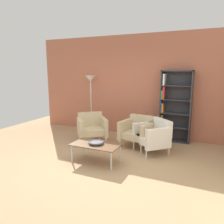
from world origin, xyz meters
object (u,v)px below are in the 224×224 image
(coffee_table_low, at_px, (96,145))
(armchair_corner_red, at_px, (154,135))
(bookshelf_tall, at_px, (174,106))
(decorative_bowl, at_px, (96,142))
(armchair_spare_guest, at_px, (92,127))
(floor_lamp_torchiere, at_px, (91,85))
(armchair_near_window, at_px, (137,131))

(coffee_table_low, height_order, armchair_corner_red, armchair_corner_red)
(bookshelf_tall, relative_size, decorative_bowl, 5.94)
(armchair_spare_guest, xyz_separation_m, floor_lamp_torchiere, (-0.54, 0.93, 1.03))
(decorative_bowl, relative_size, armchair_spare_guest, 0.34)
(armchair_spare_guest, xyz_separation_m, armchair_near_window, (1.22, 0.16, 0.00))
(bookshelf_tall, relative_size, armchair_corner_red, 2.00)
(armchair_corner_red, height_order, floor_lamp_torchiere, floor_lamp_torchiere)
(coffee_table_low, relative_size, armchair_near_window, 1.22)
(coffee_table_low, bearing_deg, bookshelf_tall, 60.67)
(armchair_near_window, height_order, floor_lamp_torchiere, floor_lamp_torchiere)
(decorative_bowl, relative_size, armchair_corner_red, 0.34)
(decorative_bowl, height_order, armchair_corner_red, armchair_corner_red)
(coffee_table_low, relative_size, armchair_corner_red, 1.05)
(coffee_table_low, distance_m, armchair_near_window, 1.34)
(armchair_corner_red, bearing_deg, armchair_spare_guest, -137.25)
(armchair_near_window, bearing_deg, armchair_corner_red, -13.30)
(coffee_table_low, bearing_deg, armchair_spare_guest, 123.77)
(armchair_near_window, relative_size, armchair_corner_red, 0.87)
(floor_lamp_torchiere, bearing_deg, armchair_spare_guest, -59.70)
(bookshelf_tall, bearing_deg, armchair_corner_red, -103.13)
(bookshelf_tall, distance_m, armchair_spare_guest, 2.26)
(armchair_spare_guest, relative_size, armchair_corner_red, 1.00)
(coffee_table_low, relative_size, decorative_bowl, 3.12)
(armchair_spare_guest, xyz_separation_m, armchair_corner_red, (1.68, -0.05, 0.00))
(decorative_bowl, height_order, armchair_near_window, armchair_near_window)
(armchair_spare_guest, height_order, armchair_near_window, same)
(armchair_near_window, distance_m, armchair_corner_red, 0.50)
(armchair_corner_red, bearing_deg, armchair_near_window, -159.66)
(bookshelf_tall, distance_m, floor_lamp_torchiere, 2.53)
(decorative_bowl, bearing_deg, bookshelf_tall, 60.67)
(armchair_near_window, xyz_separation_m, floor_lamp_torchiere, (-1.76, 0.77, 1.03))
(coffee_table_low, height_order, floor_lamp_torchiere, floor_lamp_torchiere)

